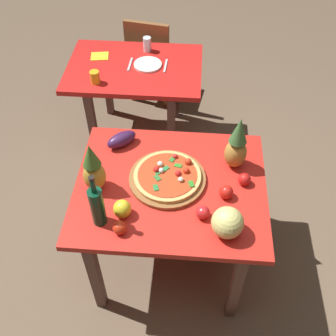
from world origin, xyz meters
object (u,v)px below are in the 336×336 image
at_px(bell_pepper, 122,209).
at_px(tomato_near_board, 203,212).
at_px(pizza, 168,175).
at_px(pineapple_left, 237,146).
at_px(melon, 227,223).
at_px(drinking_glass_water, 147,44).
at_px(tomato_by_bottle, 226,192).
at_px(tomato_beside_pepper, 120,228).
at_px(drinking_glass_juice, 95,77).
at_px(napkin_folded, 100,56).
at_px(background_table, 135,78).
at_px(display_table, 170,195).
at_px(eggplant, 122,139).
at_px(fork_utensil, 130,64).
at_px(knife_utensil, 166,66).
at_px(pizza_board, 167,179).
at_px(wine_bottle, 97,206).
at_px(tomato_at_corner, 244,179).
at_px(pineapple_right, 93,169).
at_px(dining_chair, 151,54).
at_px(dinner_plate, 148,65).

xyz_separation_m(bell_pepper, tomato_near_board, (0.43, 0.02, -0.01)).
height_order(pizza, pineapple_left, pineapple_left).
xyz_separation_m(melon, drinking_glass_water, (-0.61, 1.73, -0.03)).
height_order(pineapple_left, tomato_by_bottle, pineapple_left).
distance_m(melon, tomato_beside_pepper, 0.56).
relative_size(drinking_glass_juice, napkin_folded, 0.67).
height_order(background_table, melon, melon).
distance_m(display_table, bell_pepper, 0.36).
distance_m(pineapple_left, napkin_folded, 1.53).
bearing_deg(eggplant, fork_utensil, 94.86).
distance_m(drinking_glass_juice, knife_utensil, 0.57).
height_order(pizza_board, wine_bottle, wine_bottle).
bearing_deg(tomato_beside_pepper, tomato_by_bottle, 26.70).
bearing_deg(fork_utensil, display_table, -69.53).
height_order(pizza, tomato_at_corner, pizza).
xyz_separation_m(tomato_by_bottle, drinking_glass_juice, (-0.95, 1.02, 0.01)).
xyz_separation_m(melon, eggplant, (-0.64, 0.61, -0.04)).
relative_size(pineapple_left, pineapple_right, 1.09).
xyz_separation_m(eggplant, drinking_glass_juice, (-0.30, 0.65, 0.00)).
bearing_deg(tomato_at_corner, tomato_near_board, -132.56).
xyz_separation_m(dining_chair, tomato_near_board, (0.50, -1.99, 0.29)).
distance_m(tomato_by_bottle, napkin_folded, 1.69).
xyz_separation_m(background_table, dinner_plate, (0.11, 0.02, 0.12)).
relative_size(display_table, dinner_plate, 5.03).
bearing_deg(pizza, display_table, -65.68).
height_order(pizza_board, tomato_by_bottle, tomato_by_bottle).
bearing_deg(wine_bottle, drinking_glass_juice, 102.51).
bearing_deg(tomato_at_corner, pineapple_right, -173.87).
distance_m(display_table, knife_utensil, 1.22).
relative_size(background_table, pineapple_right, 3.18).
distance_m(background_table, bell_pepper, 1.43).
bearing_deg(eggplant, pizza_board, -41.54).
distance_m(display_table, wine_bottle, 0.51).
relative_size(dinner_plate, fork_utensil, 1.22).
bearing_deg(eggplant, napkin_folded, 108.70).
bearing_deg(dinner_plate, tomato_at_corner, -59.39).
bearing_deg(eggplant, pineapple_right, -104.48).
relative_size(melon, dinner_plate, 0.77).
bearing_deg(knife_utensil, background_table, -173.02).
distance_m(pineapple_right, melon, 0.78).
distance_m(display_table, drinking_glass_water, 1.46).
xyz_separation_m(pineapple_right, eggplant, (0.09, 0.36, -0.10)).
relative_size(pineapple_left, drinking_glass_juice, 3.84).
height_order(pizza, knife_utensil, pizza).
bearing_deg(pineapple_right, tomato_beside_pepper, -58.10).
relative_size(background_table, wine_bottle, 2.97).
bearing_deg(napkin_folded, pineapple_right, -79.73).
height_order(display_table, napkin_folded, napkin_folded).
height_order(pizza, drinking_glass_juice, drinking_glass_juice).
distance_m(dining_chair, pizza_board, 1.79).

